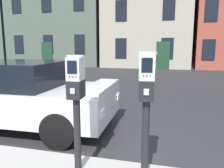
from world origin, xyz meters
The scene contains 5 objects.
parking_meter_near_kerb centered at (-0.16, -0.17, 1.17)m, with size 0.23×0.26×1.49m.
parking_meter_twin_adjacent centered at (0.71, -0.17, 1.20)m, with size 0.23×0.26×1.54m.
parked_car_white_suv centered at (-2.38, 1.39, 0.75)m, with size 4.47×1.95×1.42m.
townhouse_brick_corner centered at (-9.18, 18.18, 5.20)m, with size 8.69×6.83×10.40m.
townhouse_grey_stucco centered at (-1.00, 18.32, 5.75)m, with size 7.15×7.12×11.49m.
Camera 1 is at (0.94, -2.67, 1.74)m, focal length 35.73 mm.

